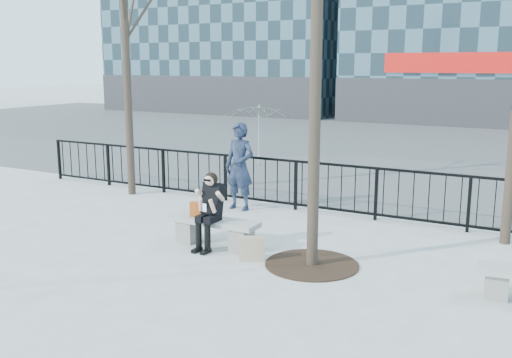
% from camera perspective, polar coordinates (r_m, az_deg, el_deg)
% --- Properties ---
extents(ground, '(120.00, 120.00, 0.00)m').
position_cam_1_polar(ground, '(10.16, -4.16, -6.67)').
color(ground, '#9D9C98').
rests_on(ground, ground).
extents(street_surface, '(60.00, 23.00, 0.01)m').
position_cam_1_polar(street_surface, '(23.92, 15.53, 3.47)').
color(street_surface, '#474747').
rests_on(street_surface, ground).
extents(railing, '(14.00, 0.06, 1.10)m').
position_cam_1_polar(railing, '(12.57, 3.16, -0.51)').
color(railing, black).
rests_on(railing, ground).
extents(tree_grate, '(1.50, 1.50, 0.02)m').
position_cam_1_polar(tree_grate, '(9.24, 5.60, -8.50)').
color(tree_grate, black).
rests_on(tree_grate, ground).
extents(bench_main, '(1.65, 0.46, 0.49)m').
position_cam_1_polar(bench_main, '(10.07, -4.18, -5.04)').
color(bench_main, slate).
rests_on(bench_main, ground).
extents(seated_woman, '(0.50, 0.64, 1.34)m').
position_cam_1_polar(seated_woman, '(9.85, -4.71, -3.21)').
color(seated_woman, black).
rests_on(seated_woman, ground).
extents(handbag, '(0.35, 0.23, 0.26)m').
position_cam_1_polar(handbag, '(10.18, -5.68, -3.03)').
color(handbag, '#AF4815').
rests_on(handbag, bench_main).
extents(shopping_bag, '(0.44, 0.33, 0.40)m').
position_cam_1_polar(shopping_bag, '(9.36, -0.38, -6.97)').
color(shopping_bag, tan).
rests_on(shopping_bag, ground).
extents(standing_man, '(0.73, 0.51, 1.92)m').
position_cam_1_polar(standing_man, '(12.42, -1.65, 1.27)').
color(standing_man, black).
rests_on(standing_man, ground).
extents(vendor_umbrella, '(2.55, 2.58, 1.95)m').
position_cam_1_polar(vendor_umbrella, '(17.86, 0.26, 4.44)').
color(vendor_umbrella, gold).
rests_on(vendor_umbrella, ground).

